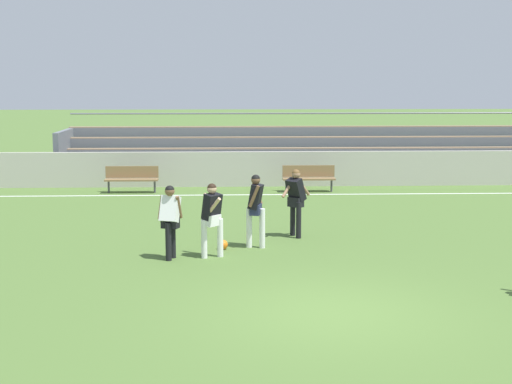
% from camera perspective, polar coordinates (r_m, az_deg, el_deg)
% --- Properties ---
extents(ground_plane, '(160.00, 160.00, 0.00)m').
position_cam_1_polar(ground_plane, '(12.72, 5.80, -9.16)').
color(ground_plane, '#4C6B30').
extents(field_line_sideline, '(44.00, 0.12, 0.01)m').
position_cam_1_polar(field_line_sideline, '(25.07, 1.77, -0.20)').
color(field_line_sideline, white).
rests_on(field_line_sideline, ground).
extents(sideline_wall, '(48.00, 0.16, 1.26)m').
position_cam_1_polar(sideline_wall, '(26.93, 1.49, 1.77)').
color(sideline_wall, '#BCB7AD').
rests_on(sideline_wall, ground).
extents(bleacher_stand, '(20.91, 3.34, 2.46)m').
position_cam_1_polar(bleacher_stand, '(29.55, 5.71, 3.14)').
color(bleacher_stand, '#897051').
rests_on(bleacher_stand, ground).
extents(bench_far_left, '(1.80, 0.40, 0.90)m').
position_cam_1_polar(bench_far_left, '(25.78, -9.46, 1.16)').
color(bench_far_left, olive).
rests_on(bench_far_left, ground).
extents(bench_centre_sideline, '(1.80, 0.40, 0.90)m').
position_cam_1_polar(bench_centre_sideline, '(25.73, 4.05, 1.24)').
color(bench_centre_sideline, olive).
rests_on(bench_centre_sideline, ground).
extents(player_dark_wide_right, '(0.43, 0.54, 1.70)m').
position_cam_1_polar(player_dark_wide_right, '(17.12, -0.02, -0.94)').
color(player_dark_wide_right, white).
rests_on(player_dark_wide_right, ground).
extents(player_dark_overlapping, '(0.49, 0.76, 1.64)m').
position_cam_1_polar(player_dark_overlapping, '(16.23, -3.38, -1.67)').
color(player_dark_overlapping, white).
rests_on(player_dark_overlapping, ground).
extents(player_white_pressing_high, '(0.54, 0.49, 1.61)m').
position_cam_1_polar(player_white_pressing_high, '(16.15, -6.57, -1.82)').
color(player_white_pressing_high, black).
rests_on(player_white_pressing_high, ground).
extents(player_dark_on_ball, '(0.76, 0.55, 1.68)m').
position_cam_1_polar(player_dark_on_ball, '(18.31, 3.05, -0.37)').
color(player_dark_on_ball, black).
rests_on(player_dark_on_ball, ground).
extents(soccer_ball, '(0.22, 0.22, 0.22)m').
position_cam_1_polar(soccer_ball, '(17.14, -2.53, -4.03)').
color(soccer_ball, orange).
rests_on(soccer_ball, ground).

